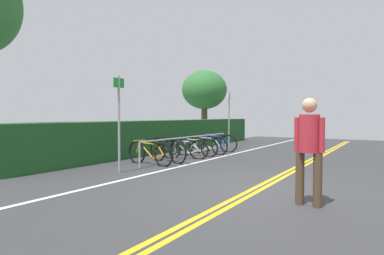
{
  "coord_description": "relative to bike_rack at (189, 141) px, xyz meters",
  "views": [
    {
      "loc": [
        -6.16,
        -2.32,
        1.45
      ],
      "look_at": [
        2.46,
        2.98,
        1.09
      ],
      "focal_mm": 31.19,
      "sensor_mm": 36.0,
      "label": 1
    }
  ],
  "objects": [
    {
      "name": "ground_plane",
      "position": [
        -3.55,
        -3.76,
        -0.59
      ],
      "size": [
        31.81,
        11.99,
        0.05
      ],
      "primitive_type": "cube",
      "color": "#353538"
    },
    {
      "name": "centre_line_yellow_inner",
      "position": [
        -3.55,
        -3.84,
        -0.56
      ],
      "size": [
        28.63,
        0.1,
        0.0
      ],
      "primitive_type": "cube",
      "color": "gold",
      "rests_on": "ground_plane"
    },
    {
      "name": "centre_line_yellow_outer",
      "position": [
        -3.55,
        -3.68,
        -0.56
      ],
      "size": [
        28.63,
        0.1,
        0.0
      ],
      "primitive_type": "cube",
      "color": "gold",
      "rests_on": "ground_plane"
    },
    {
      "name": "bike_lane_stripe_white",
      "position": [
        -3.55,
        -0.84,
        -0.56
      ],
      "size": [
        28.63,
        0.12,
        0.0
      ],
      "primitive_type": "cube",
      "color": "white",
      "rests_on": "ground_plane"
    },
    {
      "name": "bike_rack",
      "position": [
        0.0,
        0.0,
        0.0
      ],
      "size": [
        5.29,
        0.05,
        0.73
      ],
      "color": "#9EA0A5",
      "rests_on": "ground_plane"
    },
    {
      "name": "bicycle_0",
      "position": [
        -2.04,
        0.1,
        -0.22
      ],
      "size": [
        0.46,
        1.81,
        0.74
      ],
      "color": "black",
      "rests_on": "ground_plane"
    },
    {
      "name": "bicycle_1",
      "position": [
        -1.31,
        -0.02,
        -0.19
      ],
      "size": [
        0.58,
        1.71,
        0.79
      ],
      "color": "black",
      "rests_on": "ground_plane"
    },
    {
      "name": "bicycle_2",
      "position": [
        -0.35,
        -0.04,
        -0.24
      ],
      "size": [
        0.65,
        1.55,
        0.69
      ],
      "color": "black",
      "rests_on": "ground_plane"
    },
    {
      "name": "bicycle_3",
      "position": [
        0.5,
        0.02,
        -0.25
      ],
      "size": [
        0.46,
        1.65,
        0.68
      ],
      "color": "black",
      "rests_on": "ground_plane"
    },
    {
      "name": "bicycle_4",
      "position": [
        1.28,
        -0.02,
        -0.23
      ],
      "size": [
        0.46,
        1.72,
        0.71
      ],
      "color": "black",
      "rests_on": "ground_plane"
    },
    {
      "name": "bicycle_5",
      "position": [
        2.13,
        0.05,
        -0.22
      ],
      "size": [
        0.51,
        1.67,
        0.74
      ],
      "color": "black",
      "rests_on": "ground_plane"
    },
    {
      "name": "pedestrian",
      "position": [
        -4.2,
        -4.89,
        0.44
      ],
      "size": [
        0.32,
        0.49,
        1.73
      ],
      "color": "#4C3826",
      "rests_on": "ground_plane"
    },
    {
      "name": "sign_post_near",
      "position": [
        -3.5,
        -0.09,
        0.9
      ],
      "size": [
        0.36,
        0.06,
        2.45
      ],
      "color": "gray",
      "rests_on": "ground_plane"
    },
    {
      "name": "sign_post_far",
      "position": [
        3.13,
        -0.02,
        0.9
      ],
      "size": [
        0.36,
        0.06,
        2.44
      ],
      "color": "gray",
      "rests_on": "ground_plane"
    },
    {
      "name": "hedge_backdrop",
      "position": [
        1.5,
        2.1,
        0.06
      ],
      "size": [
        14.24,
        1.13,
        1.25
      ],
      "primitive_type": "cube",
      "color": "#1C4C21",
      "rests_on": "ground_plane"
    },
    {
      "name": "tree_mid",
      "position": [
        6.82,
        3.26,
        2.32
      ],
      "size": [
        2.55,
        2.55,
        4.01
      ],
      "color": "brown",
      "rests_on": "ground_plane"
    }
  ]
}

